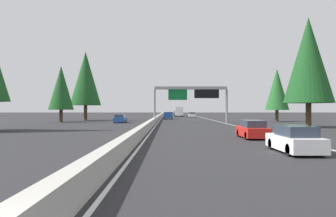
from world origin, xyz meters
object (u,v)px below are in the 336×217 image
(pickup_far_center, at_px, (176,113))
(conifer_left_near, at_px, (61,88))
(oncoming_near, at_px, (120,119))
(minivan_mid_right, at_px, (168,115))
(sedan_distant_a, at_px, (295,140))
(box_truck_near_right, at_px, (179,111))
(conifer_left_mid, at_px, (86,78))
(sign_gantry_overhead, at_px, (192,94))
(sedan_far_left, at_px, (252,130))
(conifer_right_near, at_px, (308,60))
(conifer_right_mid, at_px, (277,89))
(sedan_near_center, at_px, (192,115))

(pickup_far_center, xyz_separation_m, conifer_left_near, (-69.61, 22.70, 5.29))
(oncoming_near, bearing_deg, minivan_mid_right, 156.67)
(sedan_distant_a, height_order, minivan_mid_right, minivan_mid_right)
(conifer_left_near, bearing_deg, box_truck_near_right, -28.18)
(oncoming_near, xyz_separation_m, conifer_left_mid, (11.20, 8.93, 8.09))
(sign_gantry_overhead, relative_size, sedan_far_left, 2.88)
(sign_gantry_overhead, xyz_separation_m, sedan_distant_a, (-37.21, -2.89, -4.27))
(sedan_far_left, distance_m, conifer_right_near, 21.07)
(conifer_left_mid, bearing_deg, conifer_left_near, 165.79)
(sign_gantry_overhead, xyz_separation_m, sedan_far_left, (-28.60, -2.85, -4.27))
(conifer_left_mid, bearing_deg, conifer_right_near, -125.05)
(sign_gantry_overhead, bearing_deg, conifer_left_near, 81.73)
(conifer_left_mid, bearing_deg, sedan_far_left, -149.34)
(minivan_mid_right, height_order, pickup_far_center, pickup_far_center)
(sedan_far_left, relative_size, conifer_left_near, 0.43)
(sedan_distant_a, bearing_deg, minivan_mid_right, 6.84)
(box_truck_near_right, relative_size, conifer_left_near, 0.83)
(conifer_right_mid, bearing_deg, conifer_left_mid, 80.44)
(sedan_distant_a, relative_size, conifer_left_mid, 0.31)
(sign_gantry_overhead, bearing_deg, sedan_distant_a, -175.56)
(sedan_far_left, distance_m, oncoming_near, 33.17)
(minivan_mid_right, bearing_deg, sign_gantry_overhead, -168.83)
(conifer_right_near, bearing_deg, conifer_right_mid, -6.70)
(sedan_distant_a, bearing_deg, pickup_far_center, 1.90)
(minivan_mid_right, relative_size, pickup_far_center, 0.89)
(sedan_distant_a, distance_m, conifer_right_mid, 45.36)
(box_truck_near_right, height_order, oncoming_near, box_truck_near_right)
(sign_gantry_overhead, xyz_separation_m, box_truck_near_right, (45.88, 0.71, -3.34))
(pickup_far_center, xyz_separation_m, conifer_right_near, (-85.88, -15.06, 7.84))
(sign_gantry_overhead, xyz_separation_m, conifer_right_near, (-12.86, -14.30, 3.80))
(minivan_mid_right, height_order, conifer_left_mid, conifer_left_mid)
(sign_gantry_overhead, distance_m, sedan_near_center, 38.12)
(sedan_distant_a, height_order, oncoming_near, same)
(pickup_far_center, bearing_deg, conifer_left_near, 161.93)
(sedan_far_left, bearing_deg, conifer_right_mid, -21.66)
(sedan_near_center, relative_size, conifer_right_mid, 0.44)
(sedan_far_left, relative_size, conifer_right_near, 0.31)
(oncoming_near, distance_m, conifer_right_mid, 29.72)
(sedan_distant_a, relative_size, box_truck_near_right, 0.52)
(conifer_left_near, distance_m, conifer_left_mid, 9.31)
(conifer_right_near, relative_size, conifer_left_mid, 1.00)
(box_truck_near_right, relative_size, conifer_left_mid, 0.59)
(minivan_mid_right, distance_m, oncoming_near, 21.07)
(sign_gantry_overhead, distance_m, conifer_left_near, 23.74)
(sign_gantry_overhead, height_order, conifer_right_near, conifer_right_near)
(pickup_far_center, relative_size, conifer_right_mid, 0.56)
(pickup_far_center, bearing_deg, conifer_right_mid, -165.62)
(sedan_near_center, distance_m, conifer_right_near, 52.53)
(box_truck_near_right, bearing_deg, conifer_left_near, 151.82)
(sedan_distant_a, distance_m, pickup_far_center, 110.28)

